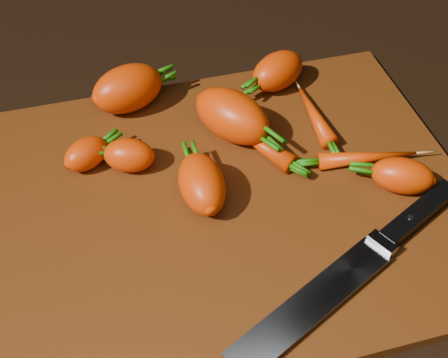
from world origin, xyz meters
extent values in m
cube|color=black|center=(0.00, 0.00, -0.01)|extent=(2.00, 2.00, 0.01)
cube|color=#5B2808|center=(0.00, 0.00, 0.01)|extent=(0.50, 0.40, 0.01)
ellipsoid|color=#E33400|center=(-0.07, 0.17, 0.04)|extent=(0.10, 0.08, 0.05)
ellipsoid|color=#E33400|center=(-0.09, 0.07, 0.03)|extent=(0.06, 0.05, 0.04)
ellipsoid|color=#E33400|center=(0.03, 0.09, 0.04)|extent=(0.10, 0.11, 0.06)
ellipsoid|color=#E33400|center=(-0.02, 0.00, 0.03)|extent=(0.05, 0.08, 0.05)
ellipsoid|color=#E33400|center=(0.11, 0.16, 0.03)|extent=(0.08, 0.07, 0.05)
ellipsoid|color=#E33400|center=(-0.13, 0.08, 0.03)|extent=(0.06, 0.05, 0.03)
ellipsoid|color=#E33400|center=(0.18, -0.03, 0.03)|extent=(0.07, 0.06, 0.04)
ellipsoid|color=#E33400|center=(0.13, 0.09, 0.02)|extent=(0.02, 0.10, 0.02)
ellipsoid|color=#E33400|center=(0.16, 0.01, 0.02)|extent=(0.11, 0.03, 0.02)
ellipsoid|color=#E33400|center=(0.05, 0.06, 0.02)|extent=(0.06, 0.09, 0.02)
cube|color=gray|center=(0.04, -0.14, 0.02)|extent=(0.02, 0.03, 0.01)
cube|color=black|center=(0.09, -0.12, 0.02)|extent=(0.10, 0.06, 0.01)
cylinder|color=#B2B2B7|center=(0.08, -0.12, 0.03)|extent=(0.01, 0.01, 0.00)
camera|label=1|loc=(-0.11, -0.41, 0.49)|focal=50.00mm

